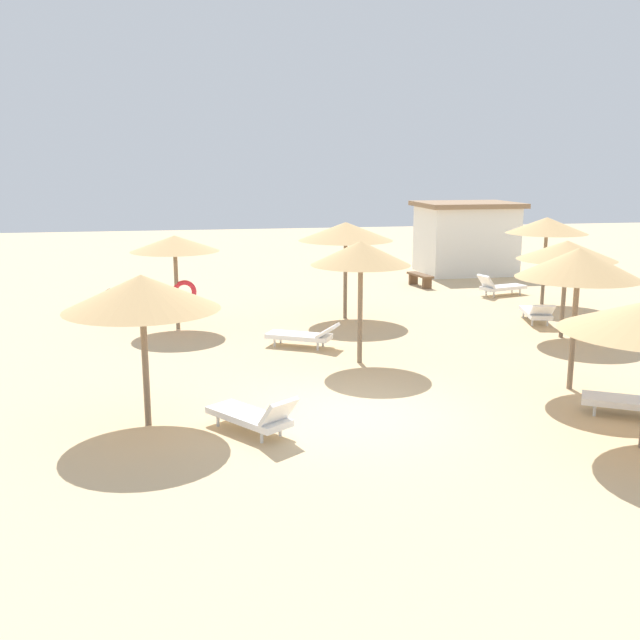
{
  "coord_description": "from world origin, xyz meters",
  "views": [
    {
      "loc": [
        -3.02,
        -13.17,
        4.77
      ],
      "look_at": [
        0.0,
        3.0,
        1.2
      ],
      "focal_mm": 41.01,
      "sensor_mm": 36.0,
      "label": 1
    }
  ],
  "objects_px": {
    "lounger_3": "(537,312)",
    "lounger_1": "(253,416)",
    "parasol_3": "(567,251)",
    "beach_cabana": "(466,237)",
    "parasol_2": "(579,264)",
    "parasol_6": "(175,245)",
    "parasol_4": "(547,226)",
    "lounger_4": "(500,287)",
    "parasol_1": "(142,293)",
    "parasol_5": "(346,232)",
    "lounger_0": "(304,335)",
    "lounger_2": "(637,401)",
    "bench_0": "(129,293)",
    "parasol_0": "(361,254)",
    "bench_1": "(420,278)"
  },
  "relations": [
    {
      "from": "bench_1",
      "to": "beach_cabana",
      "type": "distance_m",
      "value": 4.5
    },
    {
      "from": "beach_cabana",
      "to": "lounger_1",
      "type": "bearing_deg",
      "value": -121.81
    },
    {
      "from": "lounger_1",
      "to": "lounger_4",
      "type": "bearing_deg",
      "value": 50.11
    },
    {
      "from": "bench_1",
      "to": "lounger_2",
      "type": "bearing_deg",
      "value": -92.51
    },
    {
      "from": "parasol_2",
      "to": "parasol_6",
      "type": "distance_m",
      "value": 11.15
    },
    {
      "from": "parasol_5",
      "to": "bench_0",
      "type": "xyz_separation_m",
      "value": [
        -6.77,
        3.73,
        -2.35
      ]
    },
    {
      "from": "parasol_5",
      "to": "lounger_0",
      "type": "xyz_separation_m",
      "value": [
        -1.86,
        -3.34,
        -2.38
      ]
    },
    {
      "from": "lounger_2",
      "to": "lounger_4",
      "type": "xyz_separation_m",
      "value": [
        2.92,
        12.67,
        0.01
      ]
    },
    {
      "from": "lounger_3",
      "to": "parasol_2",
      "type": "bearing_deg",
      "value": -110.84
    },
    {
      "from": "parasol_2",
      "to": "lounger_3",
      "type": "xyz_separation_m",
      "value": [
        2.38,
        6.26,
        -2.39
      ]
    },
    {
      "from": "parasol_6",
      "to": "lounger_4",
      "type": "distance_m",
      "value": 12.2
    },
    {
      "from": "lounger_0",
      "to": "beach_cabana",
      "type": "height_order",
      "value": "beach_cabana"
    },
    {
      "from": "lounger_0",
      "to": "lounger_2",
      "type": "height_order",
      "value": "lounger_2"
    },
    {
      "from": "parasol_0",
      "to": "lounger_3",
      "type": "relative_size",
      "value": 1.49
    },
    {
      "from": "lounger_3",
      "to": "lounger_0",
      "type": "bearing_deg",
      "value": -167.55
    },
    {
      "from": "parasol_3",
      "to": "beach_cabana",
      "type": "height_order",
      "value": "beach_cabana"
    },
    {
      "from": "parasol_5",
      "to": "lounger_4",
      "type": "distance_m",
      "value": 7.41
    },
    {
      "from": "parasol_4",
      "to": "parasol_6",
      "type": "distance_m",
      "value": 12.33
    },
    {
      "from": "lounger_2",
      "to": "bench_1",
      "type": "xyz_separation_m",
      "value": [
        0.66,
        15.09,
        0.03
      ]
    },
    {
      "from": "parasol_3",
      "to": "bench_0",
      "type": "xyz_separation_m",
      "value": [
        -12.12,
        7.31,
        -2.07
      ]
    },
    {
      "from": "parasol_6",
      "to": "lounger_3",
      "type": "height_order",
      "value": "parasol_6"
    },
    {
      "from": "lounger_2",
      "to": "beach_cabana",
      "type": "bearing_deg",
      "value": 78.47
    },
    {
      "from": "parasol_2",
      "to": "lounger_1",
      "type": "distance_m",
      "value": 7.45
    },
    {
      "from": "parasol_1",
      "to": "parasol_6",
      "type": "distance_m",
      "value": 8.07
    },
    {
      "from": "bench_0",
      "to": "beach_cabana",
      "type": "distance_m",
      "value": 14.78
    },
    {
      "from": "parasol_5",
      "to": "lounger_0",
      "type": "height_order",
      "value": "parasol_5"
    },
    {
      "from": "lounger_4",
      "to": "parasol_1",
      "type": "bearing_deg",
      "value": -136.63
    },
    {
      "from": "parasol_2",
      "to": "lounger_2",
      "type": "distance_m",
      "value": 3.06
    },
    {
      "from": "parasol_3",
      "to": "lounger_1",
      "type": "distance_m",
      "value": 10.97
    },
    {
      "from": "parasol_1",
      "to": "beach_cabana",
      "type": "distance_m",
      "value": 21.25
    },
    {
      "from": "parasol_3",
      "to": "parasol_6",
      "type": "xyz_separation_m",
      "value": [
        -10.46,
        3.08,
        0.03
      ]
    },
    {
      "from": "parasol_1",
      "to": "parasol_2",
      "type": "relative_size",
      "value": 0.93
    },
    {
      "from": "parasol_4",
      "to": "lounger_1",
      "type": "xyz_separation_m",
      "value": [
        -10.88,
        -10.33,
        -2.35
      ]
    },
    {
      "from": "lounger_1",
      "to": "parasol_1",
      "type": "bearing_deg",
      "value": 157.31
    },
    {
      "from": "bench_1",
      "to": "parasol_6",
      "type": "bearing_deg",
      "value": -148.16
    },
    {
      "from": "parasol_0",
      "to": "lounger_2",
      "type": "height_order",
      "value": "parasol_0"
    },
    {
      "from": "lounger_0",
      "to": "lounger_1",
      "type": "relative_size",
      "value": 1.06
    },
    {
      "from": "parasol_3",
      "to": "lounger_4",
      "type": "height_order",
      "value": "parasol_3"
    },
    {
      "from": "parasol_5",
      "to": "parasol_2",
      "type": "bearing_deg",
      "value": -68.27
    },
    {
      "from": "parasol_6",
      "to": "parasol_1",
      "type": "bearing_deg",
      "value": -93.72
    },
    {
      "from": "parasol_6",
      "to": "bench_0",
      "type": "xyz_separation_m",
      "value": [
        -1.66,
        4.23,
        -2.1
      ]
    },
    {
      "from": "parasol_1",
      "to": "beach_cabana",
      "type": "relative_size",
      "value": 0.67
    },
    {
      "from": "parasol_0",
      "to": "parasol_4",
      "type": "relative_size",
      "value": 1.0
    },
    {
      "from": "parasol_4",
      "to": "lounger_1",
      "type": "height_order",
      "value": "parasol_4"
    },
    {
      "from": "parasol_3",
      "to": "bench_1",
      "type": "xyz_separation_m",
      "value": [
        -1.18,
        8.84,
        -2.07
      ]
    },
    {
      "from": "lounger_3",
      "to": "lounger_1",
      "type": "bearing_deg",
      "value": -140.64
    },
    {
      "from": "lounger_2",
      "to": "lounger_0",
      "type": "bearing_deg",
      "value": 129.55
    },
    {
      "from": "parasol_6",
      "to": "lounger_1",
      "type": "xyz_separation_m",
      "value": [
        1.36,
        -8.83,
        -2.12
      ]
    },
    {
      "from": "lounger_4",
      "to": "bench_1",
      "type": "height_order",
      "value": "lounger_4"
    },
    {
      "from": "parasol_5",
      "to": "parasol_6",
      "type": "height_order",
      "value": "parasol_5"
    }
  ]
}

